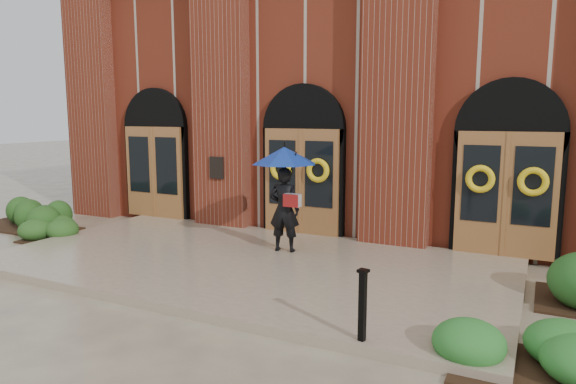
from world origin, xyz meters
The scene contains 8 objects.
ground centered at (0.00, 0.00, 0.00)m, with size 90.00×90.00×0.00m, color tan.
landing centered at (0.00, 0.15, 0.07)m, with size 10.00×5.30×0.15m, color tan.
church_building centered at (0.00, 8.78, 3.50)m, with size 16.20×12.53×7.00m.
man_with_umbrella centered at (0.39, 1.06, 1.67)m, with size 1.59×1.59×2.18m.
metal_post centered at (3.23, -2.35, 0.64)m, with size 0.15×0.15×0.93m.
hedge_wall_left centered at (-7.07, 0.50, 0.36)m, with size 2.81×1.12×0.72m, color #204517.
hedge_front_left centered at (-5.10, 0.00, 0.24)m, with size 1.37×1.17×0.48m, color #244A19.
hedge_front_right centered at (5.10, -2.00, 0.25)m, with size 1.43×1.23×0.51m, color #246323.
Camera 1 is at (5.14, -8.25, 2.98)m, focal length 32.00 mm.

